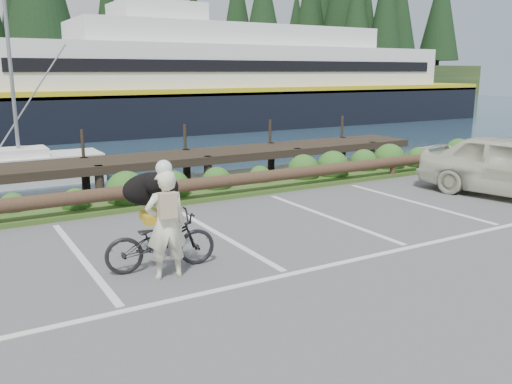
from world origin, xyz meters
TOP-DOWN VIEW (x-y plane):
  - ground at (0.00, 0.00)m, footprint 72.00×72.00m
  - vegetation_strip at (0.00, 5.30)m, footprint 34.00×1.60m
  - log_rail at (0.00, 4.60)m, footprint 32.00×0.30m
  - bicycle at (-1.61, 0.84)m, footprint 1.81×0.82m
  - cyclist at (-1.66, 0.43)m, footprint 0.66×0.47m
  - dog at (-1.54, 1.39)m, footprint 0.58×1.00m

SIDE VIEW (x-z plane):
  - ground at x=0.00m, z-range 0.00..0.00m
  - log_rail at x=0.00m, z-range -0.30..0.30m
  - vegetation_strip at x=0.00m, z-range 0.00..0.10m
  - bicycle at x=-1.61m, z-range 0.00..0.92m
  - cyclist at x=-1.66m, z-range 0.00..1.67m
  - dog at x=-1.54m, z-range 0.92..1.46m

